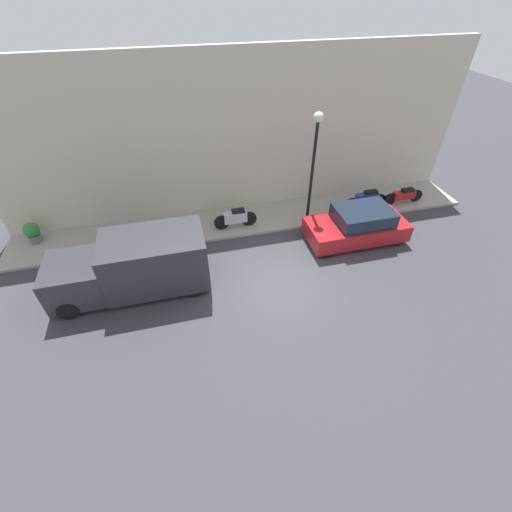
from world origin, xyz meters
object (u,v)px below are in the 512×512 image
Objects in this scene: scooter_silver at (236,218)px; motorcycle_red at (404,195)px; motorcycle_black at (123,236)px; parked_car at (357,225)px; delivery_van at (132,265)px; potted_plant at (32,232)px; motorcycle_blue at (367,198)px; streetlamp at (315,150)px.

scooter_silver is 0.93× the size of motorcycle_red.
scooter_silver is at bearing -88.17° from motorcycle_black.
motorcycle_black is at bearing 79.26° from parked_car.
delivery_van is 5.37m from potted_plant.
scooter_silver is at bearing 91.12° from motorcycle_blue.
potted_plant reaches higher than motorcycle_black.
delivery_van is 5.92× the size of potted_plant.
motorcycle_red is (-0.12, -1.82, -0.03)m from motorcycle_blue.
parked_car reaches higher than motorcycle_black.
potted_plant is at bearing 48.12° from delivery_van.
motorcycle_red is (1.87, -3.33, -0.16)m from parked_car.
scooter_silver reaches higher than motorcycle_black.
streetlamp is at bearing 93.28° from motorcycle_red.
potted_plant is (0.86, 14.07, 0.03)m from motorcycle_blue.
motorcycle_red is (-0.00, -7.91, -0.05)m from scooter_silver.
motorcycle_blue reaches higher than motorcycle_black.
potted_plant is at bearing 86.44° from motorcycle_red.
parked_car reaches higher than motorcycle_red.
delivery_van is 2.62× the size of motorcycle_red.
streetlamp is (-0.28, 4.83, 2.78)m from motorcycle_red.
parked_car is 0.86× the size of streetlamp.
motorcycle_red is at bearing -89.35° from motorcycle_black.
scooter_silver is 6.09m from motorcycle_blue.
delivery_van reaches higher than scooter_silver.
delivery_van is at bearing -167.89° from motorcycle_black.
motorcycle_blue is 1.03× the size of motorcycle_black.
motorcycle_black is 0.42× the size of streetlamp.
potted_plant is at bearing 82.97° from scooter_silver.
potted_plant reaches higher than scooter_silver.
motorcycle_red is at bearing -93.56° from potted_plant.
motorcycle_black is 2.23× the size of potted_plant.
streetlamp reaches higher than motorcycle_red.
streetlamp is at bearing -91.02° from motorcycle_black.
streetlamp reaches higher than parked_car.
motorcycle_blue is (1.99, -1.51, -0.13)m from parked_car.
delivery_van is 7.78m from streetlamp.
parked_car is at bearing -102.81° from potted_plant.
motorcycle_red is at bearing -60.68° from parked_car.
scooter_silver is (1.87, 4.58, -0.10)m from parked_car.
parked_car is 2.00× the size of motorcycle_blue.
parked_car is 8.62m from delivery_van.
delivery_van is at bearing 94.77° from parked_car.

